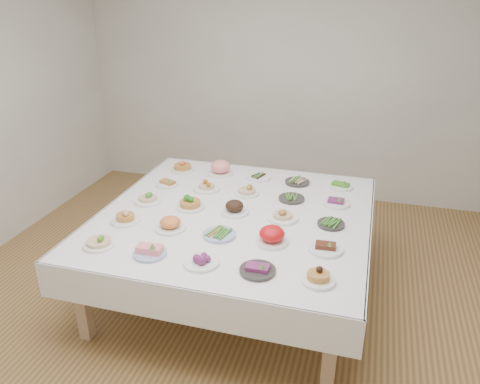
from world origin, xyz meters
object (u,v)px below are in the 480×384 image
(display_table, at_px, (235,220))
(dish_24, at_px, (340,184))
(dish_12, at_px, (234,206))
(dish_0, at_px, (98,238))

(display_table, bearing_deg, dish_24, 44.69)
(display_table, xyz_separation_m, dish_24, (0.79, 0.78, 0.10))
(dish_12, bearing_deg, display_table, -39.37)
(dish_0, bearing_deg, dish_12, 44.91)
(dish_0, bearing_deg, dish_24, 44.59)
(dish_24, bearing_deg, dish_12, -135.72)
(display_table, height_order, dish_24, dish_24)
(dish_12, relative_size, dish_24, 1.05)
(dish_24, bearing_deg, display_table, -135.31)
(dish_12, xyz_separation_m, dish_24, (0.80, 0.78, -0.03))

